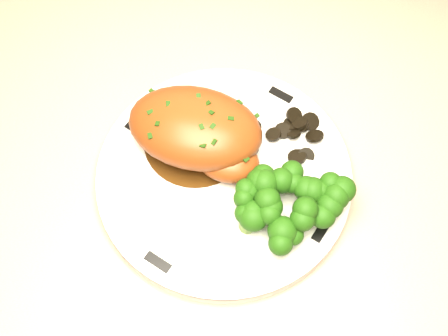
% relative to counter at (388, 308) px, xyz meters
% --- Properties ---
extents(counter, '(2.22, 0.73, 1.08)m').
position_rel_counter_xyz_m(counter, '(0.00, 0.00, 0.00)').
color(counter, '#4D3523').
rests_on(counter, ground).
extents(plate, '(0.27, 0.27, 0.02)m').
position_rel_counter_xyz_m(plate, '(-0.29, -0.03, 0.49)').
color(plate, silver).
rests_on(plate, counter).
extents(rim_accent_0, '(0.03, 0.02, 0.00)m').
position_rel_counter_xyz_m(rim_accent_0, '(-0.24, 0.07, 0.49)').
color(rim_accent_0, black).
rests_on(rim_accent_0, plate).
extents(rim_accent_1, '(0.02, 0.03, 0.00)m').
position_rel_counter_xyz_m(rim_accent_1, '(-0.38, 0.01, 0.49)').
color(rim_accent_1, black).
rests_on(rim_accent_1, plate).
extents(rim_accent_2, '(0.03, 0.02, 0.00)m').
position_rel_counter_xyz_m(rim_accent_2, '(-0.33, -0.13, 0.49)').
color(rim_accent_2, black).
rests_on(rim_accent_2, plate).
extents(rim_accent_3, '(0.02, 0.03, 0.00)m').
position_rel_counter_xyz_m(rim_accent_3, '(-0.19, -0.07, 0.49)').
color(rim_accent_3, black).
rests_on(rim_accent_3, plate).
extents(gravy_pool, '(0.11, 0.11, 0.00)m').
position_rel_counter_xyz_m(gravy_pool, '(-0.32, 0.00, 0.49)').
color(gravy_pool, '#3C220A').
rests_on(gravy_pool, plate).
extents(chicken_breast, '(0.14, 0.10, 0.05)m').
position_rel_counter_xyz_m(chicken_breast, '(-0.31, -0.00, 0.52)').
color(chicken_breast, brown).
rests_on(chicken_breast, plate).
extents(mushroom_pile, '(0.07, 0.05, 0.02)m').
position_rel_counter_xyz_m(mushroom_pile, '(-0.24, 0.02, 0.50)').
color(mushroom_pile, black).
rests_on(mushroom_pile, plate).
extents(broccoli_florets, '(0.11, 0.08, 0.04)m').
position_rel_counter_xyz_m(broccoli_florets, '(-0.22, -0.06, 0.51)').
color(broccoli_florets, olive).
rests_on(broccoli_florets, plate).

